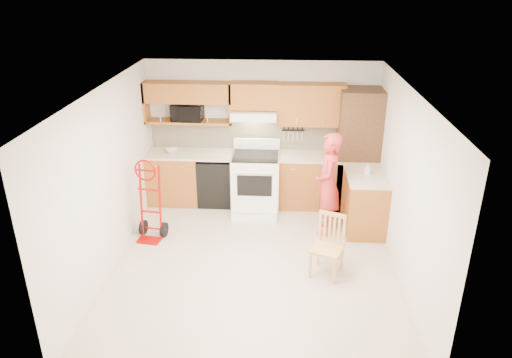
# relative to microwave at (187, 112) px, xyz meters

# --- Properties ---
(floor) EXTENTS (4.00, 4.50, 0.02)m
(floor) POSITION_rel_microwave_xyz_m (1.27, -2.08, -1.65)
(floor) COLOR #BEAF9C
(floor) RESTS_ON ground
(ceiling) EXTENTS (4.00, 4.50, 0.02)m
(ceiling) POSITION_rel_microwave_xyz_m (1.27, -2.08, 0.87)
(ceiling) COLOR white
(ceiling) RESTS_ON ground
(wall_back) EXTENTS (4.00, 0.02, 2.50)m
(wall_back) POSITION_rel_microwave_xyz_m (1.27, 0.17, -0.39)
(wall_back) COLOR silver
(wall_back) RESTS_ON ground
(wall_front) EXTENTS (4.00, 0.02, 2.50)m
(wall_front) POSITION_rel_microwave_xyz_m (1.27, -4.34, -0.39)
(wall_front) COLOR silver
(wall_front) RESTS_ON ground
(wall_left) EXTENTS (0.02, 4.50, 2.50)m
(wall_left) POSITION_rel_microwave_xyz_m (-0.74, -2.08, -0.39)
(wall_left) COLOR silver
(wall_left) RESTS_ON ground
(wall_right) EXTENTS (0.02, 4.50, 2.50)m
(wall_right) POSITION_rel_microwave_xyz_m (3.28, -2.08, -0.39)
(wall_right) COLOR silver
(wall_right) RESTS_ON ground
(backsplash) EXTENTS (3.92, 0.03, 0.55)m
(backsplash) POSITION_rel_microwave_xyz_m (1.27, 0.15, -0.44)
(backsplash) COLOR beige
(backsplash) RESTS_ON wall_back
(lower_cab_left) EXTENTS (0.90, 0.60, 0.90)m
(lower_cab_left) POSITION_rel_microwave_xyz_m (-0.28, -0.14, -1.19)
(lower_cab_left) COLOR #A55624
(lower_cab_left) RESTS_ON ground
(dishwasher) EXTENTS (0.60, 0.60, 0.85)m
(dishwasher) POSITION_rel_microwave_xyz_m (0.47, -0.14, -1.21)
(dishwasher) COLOR black
(dishwasher) RESTS_ON ground
(lower_cab_right) EXTENTS (1.14, 0.60, 0.90)m
(lower_cab_right) POSITION_rel_microwave_xyz_m (2.10, -0.14, -1.19)
(lower_cab_right) COLOR #A55624
(lower_cab_right) RESTS_ON ground
(countertop_left) EXTENTS (1.50, 0.63, 0.04)m
(countertop_left) POSITION_rel_microwave_xyz_m (0.02, -0.13, -0.72)
(countertop_left) COLOR beige
(countertop_left) RESTS_ON lower_cab_left
(countertop_right) EXTENTS (1.14, 0.63, 0.04)m
(countertop_right) POSITION_rel_microwave_xyz_m (2.10, -0.13, -0.72)
(countertop_right) COLOR beige
(countertop_right) RESTS_ON lower_cab_right
(cab_return_right) EXTENTS (0.60, 1.00, 0.90)m
(cab_return_right) POSITION_rel_microwave_xyz_m (2.97, -0.94, -1.19)
(cab_return_right) COLOR #A55624
(cab_return_right) RESTS_ON ground
(countertop_return) EXTENTS (0.63, 1.00, 0.04)m
(countertop_return) POSITION_rel_microwave_xyz_m (2.97, -0.94, -0.72)
(countertop_return) COLOR beige
(countertop_return) RESTS_ON cab_return_right
(pantry_tall) EXTENTS (0.70, 0.60, 2.10)m
(pantry_tall) POSITION_rel_microwave_xyz_m (2.92, -0.14, -0.59)
(pantry_tall) COLOR brown
(pantry_tall) RESTS_ON ground
(upper_cab_left) EXTENTS (1.50, 0.33, 0.34)m
(upper_cab_left) POSITION_rel_microwave_xyz_m (0.02, 0.00, 0.34)
(upper_cab_left) COLOR #A55624
(upper_cab_left) RESTS_ON wall_back
(upper_shelf_mw) EXTENTS (1.50, 0.33, 0.04)m
(upper_shelf_mw) POSITION_rel_microwave_xyz_m (0.02, 0.00, -0.17)
(upper_shelf_mw) COLOR #A55624
(upper_shelf_mw) RESTS_ON wall_back
(upper_cab_center) EXTENTS (0.76, 0.33, 0.44)m
(upper_cab_center) POSITION_rel_microwave_xyz_m (1.15, 0.00, 0.30)
(upper_cab_center) COLOR #A55624
(upper_cab_center) RESTS_ON wall_back
(upper_cab_right) EXTENTS (1.14, 0.33, 0.70)m
(upper_cab_right) POSITION_rel_microwave_xyz_m (2.10, 0.00, 0.16)
(upper_cab_right) COLOR #A55624
(upper_cab_right) RESTS_ON wall_back
(range_hood) EXTENTS (0.76, 0.46, 0.14)m
(range_hood) POSITION_rel_microwave_xyz_m (1.15, -0.06, -0.01)
(range_hood) COLOR white
(range_hood) RESTS_ON wall_back
(knife_strip) EXTENTS (0.40, 0.05, 0.29)m
(knife_strip) POSITION_rel_microwave_xyz_m (1.82, 0.12, -0.40)
(knife_strip) COLOR black
(knife_strip) RESTS_ON backsplash
(microwave) EXTENTS (0.55, 0.38, 0.29)m
(microwave) POSITION_rel_microwave_xyz_m (0.00, 0.00, 0.00)
(microwave) COLOR black
(microwave) RESTS_ON upper_shelf_mw
(range) EXTENTS (0.80, 1.06, 1.18)m
(range) POSITION_rel_microwave_xyz_m (1.19, -0.39, -1.04)
(range) COLOR white
(range) RESTS_ON ground
(person) EXTENTS (0.45, 0.64, 1.65)m
(person) POSITION_rel_microwave_xyz_m (2.36, -1.10, -0.81)
(person) COLOR red
(person) RESTS_ON ground
(hand_truck) EXTENTS (0.53, 0.50, 1.19)m
(hand_truck) POSITION_rel_microwave_xyz_m (-0.38, -1.48, -1.04)
(hand_truck) COLOR #A30703
(hand_truck) RESTS_ON ground
(dining_chair) EXTENTS (0.52, 0.54, 0.87)m
(dining_chair) POSITION_rel_microwave_xyz_m (2.28, -2.31, -1.20)
(dining_chair) COLOR #E1A358
(dining_chair) RESTS_ON ground
(soap_bottle) EXTENTS (0.09, 0.09, 0.18)m
(soap_bottle) POSITION_rel_microwave_xyz_m (2.97, -0.92, -0.61)
(soap_bottle) COLOR white
(soap_bottle) RESTS_ON countertop_return
(bowl) EXTENTS (0.31, 0.31, 0.06)m
(bowl) POSITION_rel_microwave_xyz_m (-0.27, -0.14, -0.67)
(bowl) COLOR white
(bowl) RESTS_ON countertop_left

